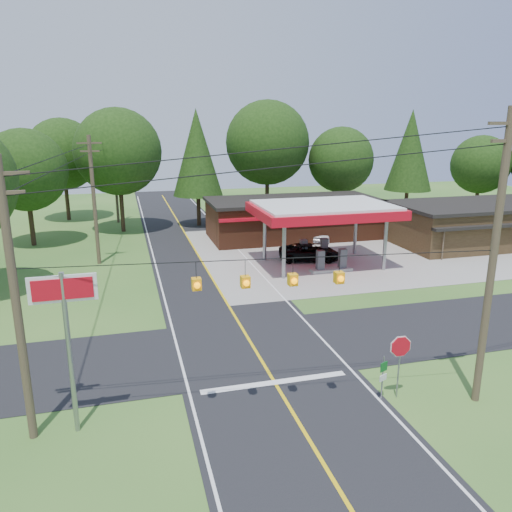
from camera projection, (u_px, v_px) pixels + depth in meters
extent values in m
plane|color=#306222|center=(254.00, 348.00, 24.97)|extent=(120.00, 120.00, 0.00)
cube|color=black|center=(254.00, 348.00, 24.97)|extent=(8.00, 120.00, 0.02)
cube|color=black|center=(254.00, 347.00, 24.97)|extent=(70.00, 7.00, 0.02)
cube|color=yellow|center=(254.00, 347.00, 24.97)|extent=(0.15, 110.00, 0.00)
cylinder|color=gray|center=(284.00, 250.00, 35.46)|extent=(0.28, 0.28, 4.20)
cylinder|color=gray|center=(265.00, 235.00, 40.13)|extent=(0.28, 0.28, 4.20)
cylinder|color=gray|center=(385.00, 243.00, 37.46)|extent=(0.28, 0.28, 4.20)
cylinder|color=gray|center=(356.00, 230.00, 42.12)|extent=(0.28, 0.28, 4.20)
cube|color=red|center=(324.00, 211.00, 38.21)|extent=(10.60, 7.40, 0.70)
cube|color=white|center=(324.00, 205.00, 38.10)|extent=(10.00, 7.00, 0.25)
cube|color=#9E9B93|center=(331.00, 270.00, 37.63)|extent=(3.20, 0.90, 0.22)
cube|color=#3F3F44|center=(320.00, 260.00, 37.19)|extent=(0.55, 0.45, 1.50)
cube|color=#3F3F44|center=(343.00, 259.00, 37.64)|extent=(0.55, 0.45, 1.50)
cube|color=#9E9B93|center=(314.00, 258.00, 40.99)|extent=(3.20, 0.90, 0.22)
cube|color=#3F3F44|center=(304.00, 249.00, 40.55)|extent=(0.55, 0.45, 1.50)
cube|color=#3F3F44|center=(324.00, 247.00, 41.00)|extent=(0.55, 0.45, 1.50)
cube|color=#582B19|center=(293.00, 219.00, 48.46)|extent=(16.00, 7.00, 3.50)
cube|color=black|center=(293.00, 200.00, 47.96)|extent=(16.40, 7.40, 0.30)
cube|color=red|center=(306.00, 216.00, 44.85)|extent=(16.00, 0.50, 0.25)
cube|color=#362716|center=(500.00, 224.00, 46.43)|extent=(20.00, 8.00, 3.50)
cube|color=black|center=(503.00, 203.00, 45.93)|extent=(20.40, 8.40, 0.30)
cylinder|color=#473828|center=(492.00, 264.00, 18.82)|extent=(0.30, 0.30, 11.50)
cube|color=#473828|center=(511.00, 123.00, 17.47)|extent=(1.80, 0.12, 0.12)
cube|color=#473828|center=(508.00, 141.00, 17.63)|extent=(1.40, 0.12, 0.12)
cylinder|color=#473828|center=(16.00, 306.00, 16.63)|extent=(0.30, 0.30, 10.00)
cube|color=#473828|center=(1.00, 193.00, 15.64)|extent=(1.40, 0.12, 0.12)
cylinder|color=#473828|center=(94.00, 201.00, 38.45)|extent=(0.30, 0.30, 10.00)
cube|color=#473828|center=(89.00, 143.00, 37.30)|extent=(1.80, 0.12, 0.12)
cube|color=#473828|center=(90.00, 151.00, 37.46)|extent=(1.40, 0.12, 0.12)
cylinder|color=#473828|center=(115.00, 180.00, 54.74)|extent=(0.30, 0.30, 9.50)
cube|color=#FFA50D|center=(196.00, 284.00, 17.33)|extent=(0.32, 0.32, 0.42)
cube|color=#FFA50D|center=(245.00, 282.00, 17.57)|extent=(0.32, 0.32, 0.42)
cube|color=#FFA50D|center=(293.00, 280.00, 17.81)|extent=(0.32, 0.32, 0.42)
cube|color=#FFA50D|center=(339.00, 277.00, 18.05)|extent=(0.32, 0.32, 0.42)
cylinder|color=#332316|center=(32.00, 224.00, 45.20)|extent=(0.44, 0.44, 3.96)
sphere|color=black|center=(25.00, 170.00, 43.94)|extent=(7.26, 7.26, 7.26)
cylinder|color=#332316|center=(122.00, 209.00, 50.84)|extent=(0.44, 0.44, 4.68)
sphere|color=black|center=(118.00, 152.00, 49.34)|extent=(8.58, 8.58, 8.58)
cylinder|color=#332316|center=(199.00, 206.00, 53.81)|extent=(0.44, 0.44, 4.32)
cone|color=black|center=(197.00, 153.00, 52.34)|extent=(5.28, 5.28, 9.00)
cylinder|color=#332316|center=(267.00, 198.00, 56.65)|extent=(0.44, 0.44, 5.04)
sphere|color=black|center=(267.00, 143.00, 55.04)|extent=(9.24, 9.24, 9.24)
cylinder|color=#332316|center=(339.00, 203.00, 56.93)|extent=(0.44, 0.44, 3.96)
sphere|color=black|center=(341.00, 160.00, 55.66)|extent=(7.26, 7.26, 7.26)
cylinder|color=#332316|center=(406.00, 200.00, 57.94)|extent=(0.44, 0.44, 4.32)
cone|color=black|center=(410.00, 150.00, 56.47)|extent=(5.28, 5.28, 9.00)
cylinder|color=#332316|center=(476.00, 203.00, 58.17)|extent=(0.44, 0.44, 3.60)
sphere|color=black|center=(481.00, 164.00, 57.02)|extent=(6.60, 6.60, 6.60)
cylinder|color=#332316|center=(67.00, 201.00, 56.84)|extent=(0.44, 0.44, 4.32)
sphere|color=black|center=(63.00, 154.00, 55.46)|extent=(7.92, 7.92, 7.92)
imported|color=black|center=(309.00, 252.00, 40.44)|extent=(6.00, 6.00, 1.38)
imported|color=white|center=(319.00, 233.00, 47.37)|extent=(5.06, 5.06, 1.38)
cylinder|color=gray|center=(70.00, 355.00, 17.52)|extent=(0.18, 0.18, 6.06)
cube|color=white|center=(63.00, 289.00, 16.88)|extent=(2.25, 0.11, 0.95)
cube|color=red|center=(63.00, 289.00, 16.83)|extent=(1.98, 0.08, 0.73)
cylinder|color=gray|center=(399.00, 369.00, 20.17)|extent=(0.07, 0.07, 2.58)
cylinder|color=gray|center=(383.00, 378.00, 20.07)|extent=(0.06, 0.06, 1.94)
cube|color=#0C591E|center=(384.00, 367.00, 19.90)|extent=(0.38, 0.18, 0.40)
cube|color=white|center=(383.00, 378.00, 20.03)|extent=(0.38, 0.18, 0.26)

